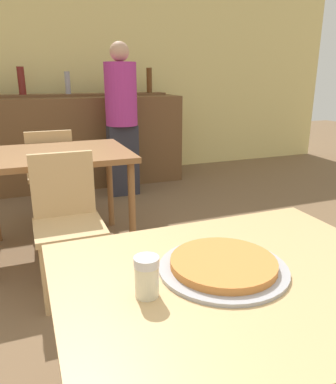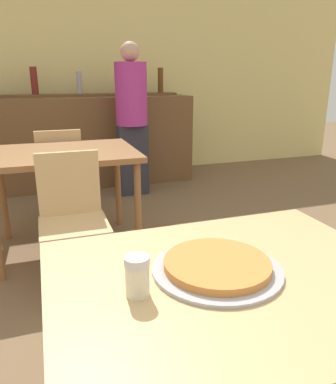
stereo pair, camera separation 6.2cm
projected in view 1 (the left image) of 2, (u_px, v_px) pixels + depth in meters
wall_back at (63, 67)px, 4.68m from camera, size 8.00×0.05×2.80m
dining_table_near at (238, 297)px, 1.14m from camera, size 1.08×0.85×0.73m
dining_table_far at (55, 164)px, 2.72m from camera, size 1.06×0.83×0.77m
bar_counter at (74, 142)px, 4.49m from camera, size 2.60×0.56×1.06m
bar_back_shelf at (69, 91)px, 4.45m from camera, size 2.39×0.24×0.34m
chair_far_side_front at (67, 214)px, 2.25m from camera, size 0.40×0.40×0.86m
chair_far_side_back at (51, 170)px, 3.30m from camera, size 0.40×0.40×0.86m
pizza_tray at (223, 265)px, 1.14m from camera, size 0.40×0.40×0.04m
cheese_shaker at (147, 276)px, 1.00m from camera, size 0.07×0.07×0.11m
person_standing at (122, 116)px, 4.03m from camera, size 0.34×0.34×1.63m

